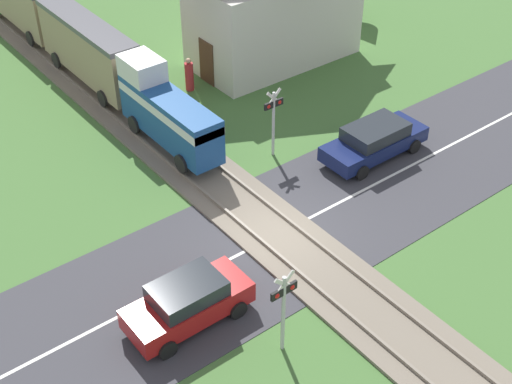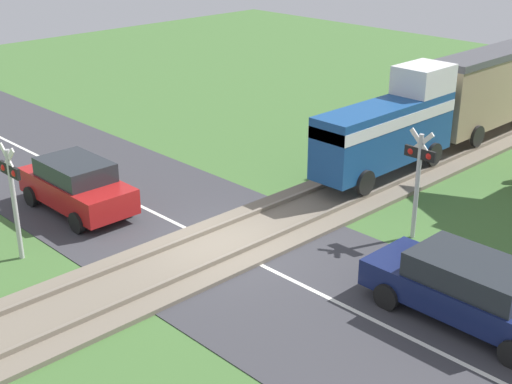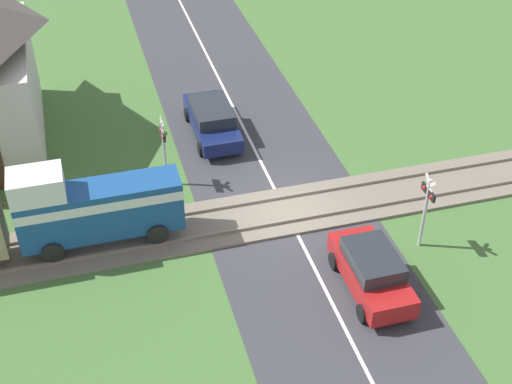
# 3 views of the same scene
# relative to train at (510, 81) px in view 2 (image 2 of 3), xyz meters

# --- Properties ---
(ground_plane) EXTENTS (60.00, 60.00, 0.00)m
(ground_plane) POSITION_rel_train_xyz_m (0.00, -14.62, -1.89)
(ground_plane) COLOR #426B33
(road_surface) EXTENTS (48.00, 6.40, 0.02)m
(road_surface) POSITION_rel_train_xyz_m (0.00, -14.62, -1.88)
(road_surface) COLOR #38383D
(road_surface) RESTS_ON ground_plane
(track_bed) EXTENTS (2.80, 48.00, 0.24)m
(track_bed) POSITION_rel_train_xyz_m (0.00, -14.62, -1.82)
(track_bed) COLOR #756B5B
(track_bed) RESTS_ON ground_plane
(train) EXTENTS (1.58, 21.03, 3.18)m
(train) POSITION_rel_train_xyz_m (0.00, 0.00, 0.00)
(train) COLOR navy
(train) RESTS_ON track_bed
(car_near_crossing) EXTENTS (3.90, 1.78, 1.53)m
(car_near_crossing) POSITION_rel_train_xyz_m (-4.61, -16.06, -1.09)
(car_near_crossing) COLOR #A81919
(car_near_crossing) RESTS_ON ground_plane
(car_far_side) EXTENTS (4.55, 1.88, 1.44)m
(car_far_side) POSITION_rel_train_xyz_m (6.18, -13.18, -1.13)
(car_far_side) COLOR #141E4C
(car_far_side) RESTS_ON ground_plane
(crossing_signal_west_approach) EXTENTS (0.90, 0.18, 2.97)m
(crossing_signal_west_approach) POSITION_rel_train_xyz_m (-3.06, -18.63, 0.02)
(crossing_signal_west_approach) COLOR #B7B7B7
(crossing_signal_west_approach) RESTS_ON ground_plane
(crossing_signal_east_approach) EXTENTS (0.90, 0.18, 2.97)m
(crossing_signal_east_approach) POSITION_rel_train_xyz_m (3.06, -10.61, 0.02)
(crossing_signal_east_approach) COLOR #B7B7B7
(crossing_signal_east_approach) RESTS_ON ground_plane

